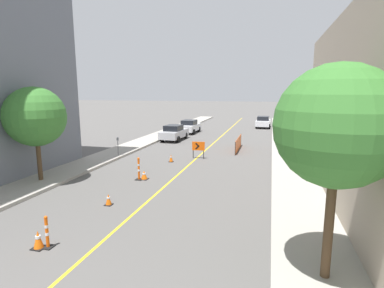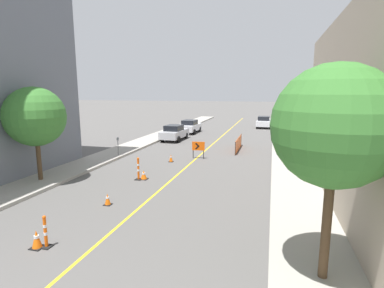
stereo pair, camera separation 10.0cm
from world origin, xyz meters
name	(u,v)px [view 1 (the left image)]	position (x,y,z in m)	size (l,w,h in m)	color
lane_stripe	(214,143)	(0.00, 28.21, 0.00)	(0.12, 56.41, 0.01)	gold
sidewalk_left	(150,139)	(-6.77, 28.21, 0.08)	(2.51, 56.41, 0.17)	#9E998E
sidewalk_right	(286,145)	(6.77, 28.21, 0.08)	(2.51, 56.41, 0.17)	#9E998E
traffic_cone_second	(38,240)	(-1.75, 6.87, 0.30)	(0.39, 0.39, 0.61)	black
traffic_cone_third	(108,199)	(-1.51, 10.79, 0.26)	(0.33, 0.33, 0.52)	black
traffic_cone_fourth	(144,175)	(-1.59, 14.87, 0.25)	(0.45, 0.45, 0.52)	black
traffic_cone_fifth	(171,158)	(-1.49, 19.36, 0.27)	(0.33, 0.33, 0.55)	black
delineator_post_front	(47,234)	(-1.49, 6.98, 0.47)	(0.33, 0.33, 1.09)	black
delineator_post_rear	(139,170)	(-1.84, 14.71, 0.57)	(0.38, 0.38, 1.31)	black
arrow_barricade_primary	(198,147)	(0.15, 20.91, 0.90)	(0.95, 0.15, 1.29)	#EF560C
safety_mesh_fence	(238,144)	(2.69, 25.06, 0.54)	(0.06, 4.68, 1.09)	#EF560C
parked_car_curb_near	(174,133)	(-4.29, 28.58, 0.80)	(1.97, 4.37, 1.59)	#B7B7BC
parked_car_curb_mid	(190,126)	(-4.20, 34.30, 0.80)	(1.95, 4.36, 1.59)	silver
parked_car_curb_far	(263,122)	(4.29, 42.13, 0.80)	(1.97, 4.37, 1.59)	silver
parking_meter_far_curb	(118,142)	(-5.86, 19.70, 1.17)	(0.12, 0.11, 1.43)	#4C4C51
street_tree_left_near	(35,117)	(-6.89, 12.83, 3.65)	(3.20, 3.20, 5.10)	#4C3823
street_tree_right_near	(337,127)	(6.89, 7.37, 4.16)	(3.06, 3.06, 5.54)	#4C3823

